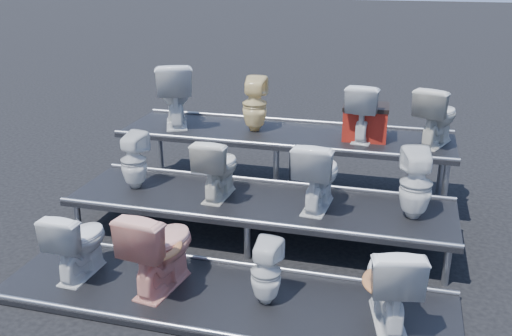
% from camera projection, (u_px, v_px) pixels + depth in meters
% --- Properties ---
extents(ground, '(80.00, 80.00, 0.00)m').
position_uv_depth(ground, '(259.00, 238.00, 6.42)').
color(ground, black).
rests_on(ground, ground).
extents(tier_front, '(4.20, 1.20, 0.06)m').
position_uv_depth(tier_front, '(223.00, 298.00, 5.24)').
color(tier_front, black).
rests_on(tier_front, ground).
extents(tier_mid, '(4.20, 1.20, 0.46)m').
position_uv_depth(tier_mid, '(259.00, 219.00, 6.34)').
color(tier_mid, black).
rests_on(tier_mid, ground).
extents(tier_back, '(4.20, 1.20, 0.86)m').
position_uv_depth(tier_back, '(285.00, 164.00, 7.45)').
color(tier_back, black).
rests_on(tier_back, ground).
extents(toilet_0, '(0.41, 0.70, 0.70)m').
position_uv_depth(toilet_0, '(78.00, 242.00, 5.46)').
color(toilet_0, silver).
rests_on(toilet_0, tier_front).
extents(toilet_1, '(0.57, 0.86, 0.82)m').
position_uv_depth(toilet_1, '(160.00, 247.00, 5.23)').
color(toilet_1, '#EE9C88').
rests_on(toilet_1, tier_front).
extents(toilet_2, '(0.30, 0.31, 0.60)m').
position_uv_depth(toilet_2, '(266.00, 272.00, 5.02)').
color(toilet_2, silver).
rests_on(toilet_2, tier_front).
extents(toilet_3, '(0.58, 0.83, 0.77)m').
position_uv_depth(toilet_3, '(390.00, 281.00, 4.73)').
color(toilet_3, silver).
rests_on(toilet_3, tier_front).
extents(toilet_4, '(0.34, 0.35, 0.66)m').
position_uv_depth(toilet_4, '(134.00, 161.00, 6.51)').
color(toilet_4, silver).
rests_on(toilet_4, tier_mid).
extents(toilet_5, '(0.41, 0.69, 0.69)m').
position_uv_depth(toilet_5, '(218.00, 167.00, 6.26)').
color(toilet_5, beige).
rests_on(toilet_5, tier_mid).
extents(toilet_6, '(0.47, 0.77, 0.75)m').
position_uv_depth(toilet_6, '(318.00, 174.00, 5.98)').
color(toilet_6, silver).
rests_on(toilet_6, tier_mid).
extents(toilet_7, '(0.40, 0.40, 0.73)m').
position_uv_depth(toilet_7, '(416.00, 184.00, 5.74)').
color(toilet_7, silver).
rests_on(toilet_7, tier_mid).
extents(toilet_8, '(0.76, 0.94, 0.84)m').
position_uv_depth(toilet_8, '(175.00, 94.00, 7.53)').
color(toilet_8, silver).
rests_on(toilet_8, tier_back).
extents(toilet_9, '(0.33, 0.34, 0.70)m').
position_uv_depth(toilet_9, '(255.00, 104.00, 7.28)').
color(toilet_9, '#F6DC92').
rests_on(toilet_9, tier_back).
extents(toilet_10, '(0.48, 0.74, 0.71)m').
position_uv_depth(toilet_10, '(366.00, 111.00, 6.94)').
color(toilet_10, silver).
rests_on(toilet_10, tier_back).
extents(toilet_11, '(0.63, 0.79, 0.71)m').
position_uv_depth(toilet_11, '(437.00, 116.00, 6.73)').
color(toilet_11, beige).
rests_on(toilet_11, tier_back).
extents(red_crate, '(0.54, 0.44, 0.38)m').
position_uv_depth(red_crate, '(365.00, 124.00, 7.01)').
color(red_crate, maroon).
rests_on(red_crate, tier_back).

